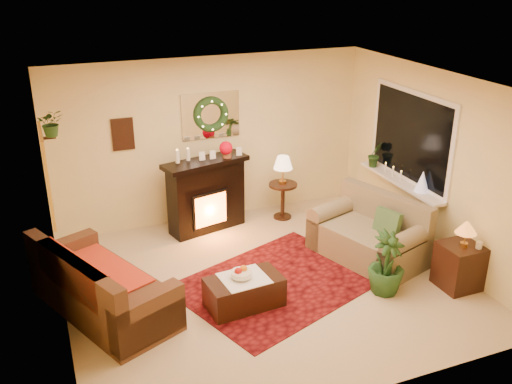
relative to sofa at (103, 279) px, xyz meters
name	(u,v)px	position (x,y,z in m)	size (l,w,h in m)	color
floor	(266,282)	(2.04, -0.13, -0.43)	(5.00, 5.00, 0.00)	beige
ceiling	(267,85)	(2.04, -0.13, 2.17)	(5.00, 5.00, 0.00)	white
wall_back	(211,140)	(2.04, 2.12, 0.87)	(5.00, 5.00, 0.00)	#EFD88C
wall_front	(365,281)	(2.04, -2.38, 0.87)	(5.00, 5.00, 0.00)	#EFD88C
wall_left	(52,224)	(-0.46, -0.13, 0.87)	(4.50, 4.50, 0.00)	#EFD88C
wall_right	(434,165)	(4.54, -0.13, 0.87)	(4.50, 4.50, 0.00)	#EFD88C
area_rug	(278,283)	(2.18, -0.21, -0.42)	(2.43, 1.82, 0.01)	#410203
sofa	(103,279)	(0.00, 0.00, 0.00)	(0.88, 2.00, 0.86)	brown
red_throw	(96,273)	(-0.05, 0.14, 0.03)	(0.80, 1.30, 0.02)	#AE0E16
fireplace	(206,196)	(1.81, 1.69, 0.12)	(1.17, 0.37, 1.07)	black
poinsettia	(226,148)	(2.13, 1.65, 0.87)	(0.20, 0.20, 0.20)	red
mantel_candle_a	(177,157)	(1.38, 1.65, 0.83)	(0.06, 0.06, 0.19)	white
mantel_candle_b	(188,155)	(1.55, 1.68, 0.83)	(0.06, 0.06, 0.18)	silver
mantel_mirror	(211,115)	(2.04, 2.10, 1.27)	(0.92, 0.02, 0.72)	white
wreath	(211,115)	(2.04, 2.06, 1.29)	(0.55, 0.55, 0.11)	#194719
wall_art	(123,134)	(0.69, 2.10, 1.12)	(0.32, 0.03, 0.48)	#381E11
gold_mirror	(47,175)	(-0.44, 0.17, 1.32)	(0.03, 0.84, 1.00)	gold
hanging_plant	(53,136)	(-0.30, 0.92, 1.54)	(0.33, 0.28, 0.36)	#194719
loveseat	(368,231)	(3.62, -0.04, -0.01)	(0.89, 1.54, 0.89)	gray
window_frame	(411,137)	(4.53, 0.42, 1.12)	(0.03, 1.86, 1.36)	white
window_glass	(410,137)	(4.51, 0.42, 1.12)	(0.02, 1.70, 1.22)	black
window_sill	(400,182)	(4.42, 0.42, 0.44)	(0.22, 1.86, 0.04)	white
mini_tree	(422,181)	(4.45, -0.04, 0.61)	(0.20, 0.20, 0.31)	silver
sill_plant	(375,155)	(4.39, 1.09, 0.66)	(0.28, 0.23, 0.52)	#275126
side_table_round	(283,199)	(3.07, 1.63, -0.10)	(0.46, 0.46, 0.59)	#442814
lamp_cream	(283,167)	(3.07, 1.65, 0.45)	(0.30, 0.30, 0.47)	#FFD6A9
end_table_square	(459,268)	(4.30, -1.13, -0.16)	(0.48, 0.48, 0.59)	black
lamp_tiffany	(465,236)	(4.29, -1.16, 0.32)	(0.27, 0.27, 0.39)	orange
coffee_table	(244,291)	(1.59, -0.53, -0.22)	(0.91, 0.50, 0.38)	black
fruit_bowl	(241,274)	(1.56, -0.52, 0.02)	(0.25, 0.25, 0.06)	white
floor_palm	(387,261)	(3.35, -0.89, 0.02)	(1.37, 1.37, 2.45)	black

